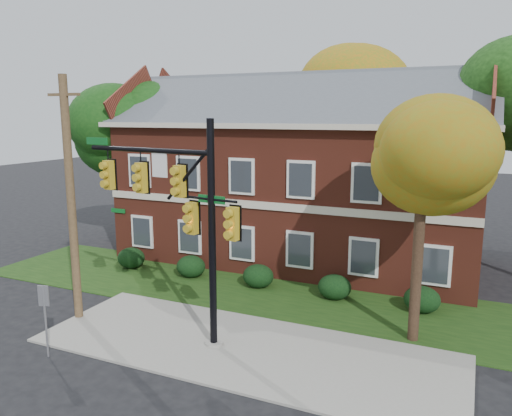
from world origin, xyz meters
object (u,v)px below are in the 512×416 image
at_px(tree_left_rear, 133,131).
at_px(traffic_signal, 179,206).
at_px(tree_near_right, 432,146).
at_px(tree_far_rear, 360,95).
at_px(hedge_far_right, 422,299).
at_px(hedge_left, 191,266).
at_px(hedge_right, 335,287).
at_px(hedge_far_left, 131,258).
at_px(utility_pole, 71,200).
at_px(sign_post, 45,309).
at_px(hedge_center, 258,276).
at_px(apartment_building, 299,166).

xyz_separation_m(tree_left_rear, traffic_signal, (9.39, -9.87, -2.02)).
xyz_separation_m(tree_near_right, tree_far_rear, (-5.88, 15.93, 2.17)).
distance_m(hedge_far_right, tree_far_rear, 16.51).
bearing_deg(hedge_left, hedge_far_right, 0.00).
height_order(hedge_right, tree_near_right, tree_near_right).
relative_size(hedge_far_left, utility_pole, 0.16).
height_order(hedge_far_left, tree_left_rear, tree_left_rear).
distance_m(tree_near_right, sign_post, 13.23).
distance_m(hedge_far_right, tree_left_rear, 18.30).
relative_size(tree_left_rear, tree_far_rear, 0.77).
bearing_deg(tree_left_rear, hedge_right, -17.37).
distance_m(hedge_left, sign_post, 8.77).
distance_m(tree_left_rear, sign_post, 15.14).
bearing_deg(tree_left_rear, utility_pole, -64.06).
bearing_deg(tree_far_rear, sign_post, -102.53).
distance_m(hedge_center, utility_pole, 8.66).
bearing_deg(apartment_building, tree_near_right, -48.23).
xyz_separation_m(hedge_left, hedge_far_right, (10.50, 0.00, 0.00)).
relative_size(hedge_far_left, tree_left_rear, 0.16).
distance_m(hedge_left, tree_left_rear, 9.69).
bearing_deg(hedge_left, tree_left_rear, 146.41).
height_order(apartment_building, utility_pole, apartment_building).
bearing_deg(apartment_building, traffic_signal, -91.76).
relative_size(hedge_far_right, tree_near_right, 0.16).
xyz_separation_m(hedge_far_right, tree_far_rear, (-5.66, 13.09, 8.32)).
xyz_separation_m(tree_left_rear, sign_post, (6.23, -12.84, -5.06)).
height_order(hedge_far_left, tree_far_rear, tree_far_rear).
distance_m(hedge_left, utility_pole, 7.31).
bearing_deg(apartment_building, hedge_center, -90.00).
distance_m(tree_far_rear, sign_post, 23.47).
xyz_separation_m(hedge_far_left, traffic_signal, (6.66, -5.73, 4.14)).
xyz_separation_m(hedge_left, utility_pole, (-1.33, -5.94, 4.05)).
relative_size(hedge_left, tree_left_rear, 0.16).
xyz_separation_m(hedge_far_right, utility_pole, (-11.83, -5.94, 4.05)).
distance_m(tree_near_right, tree_left_rear, 18.33).
bearing_deg(hedge_far_left, hedge_center, 0.00).
bearing_deg(hedge_left, hedge_center, 0.00).
xyz_separation_m(apartment_building, tree_far_rear, (1.34, 7.84, 3.86)).
height_order(tree_near_right, sign_post, tree_near_right).
bearing_deg(hedge_center, hedge_left, 180.00).
height_order(apartment_building, tree_far_rear, tree_far_rear).
bearing_deg(tree_near_right, hedge_right, 142.72).
xyz_separation_m(hedge_far_left, utility_pole, (2.17, -5.94, 4.05)).
bearing_deg(tree_left_rear, tree_far_rear, 38.97).
xyz_separation_m(hedge_center, sign_post, (-3.50, -8.70, 1.09)).
bearing_deg(tree_near_right, tree_left_rear, 157.64).
xyz_separation_m(hedge_far_left, tree_far_rear, (8.34, 13.09, 8.32)).
bearing_deg(hedge_far_left, traffic_signal, -40.70).
xyz_separation_m(hedge_far_left, hedge_center, (7.00, 0.00, 0.00)).
xyz_separation_m(tree_far_rear, utility_pole, (-6.17, -19.04, -4.27)).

